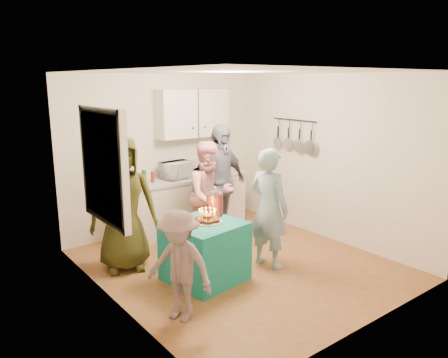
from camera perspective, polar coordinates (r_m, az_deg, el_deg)
floor at (r=6.18m, az=2.02°, el=-11.04°), size 4.00×4.00×0.00m
ceiling at (r=5.65m, az=2.23°, el=13.85°), size 4.00×4.00×0.00m
back_wall at (r=7.40m, az=-7.84°, el=3.38°), size 3.60×3.60×0.00m
left_wall at (r=4.86m, az=-14.46°, el=-1.88°), size 4.00×4.00×0.00m
right_wall at (r=7.04m, az=13.47°, el=2.67°), size 4.00×4.00×0.00m
window_night at (r=5.08m, az=-15.65°, el=1.59°), size 0.04×1.00×1.20m
counter at (r=7.44m, az=-5.15°, el=-3.37°), size 2.20×0.58×0.86m
countertop at (r=7.33m, az=-5.22°, el=0.05°), size 2.24×0.62×0.05m
upper_cabinet at (r=7.45m, az=-4.05°, el=8.57°), size 1.30×0.30×0.80m
pot_rack at (r=7.40m, az=8.98°, el=5.69°), size 0.12×1.00×0.60m
microwave at (r=7.22m, az=-6.18°, el=1.16°), size 0.53×0.38×0.28m
party_table at (r=5.60m, az=-2.53°, el=-9.40°), size 0.96×0.96×0.76m
donut_cake at (r=5.46m, az=-2.19°, el=-4.74°), size 0.38×0.38×0.18m
punch_jar at (r=5.72m, az=-1.22°, el=-3.10°), size 0.22×0.22×0.34m
man_birthday at (r=5.88m, az=5.86°, el=-3.83°), size 0.49×0.66×1.64m
woman_back_left at (r=5.90m, az=-13.05°, el=-3.18°), size 1.03×0.83×1.81m
woman_back_center at (r=6.49m, az=-1.84°, el=-2.20°), size 0.86×0.71×1.63m
woman_back_right at (r=6.81m, az=-0.61°, el=-0.54°), size 1.13×0.59×1.85m
child_near_left at (r=4.66m, az=-5.86°, el=-11.21°), size 0.73×0.90×1.21m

